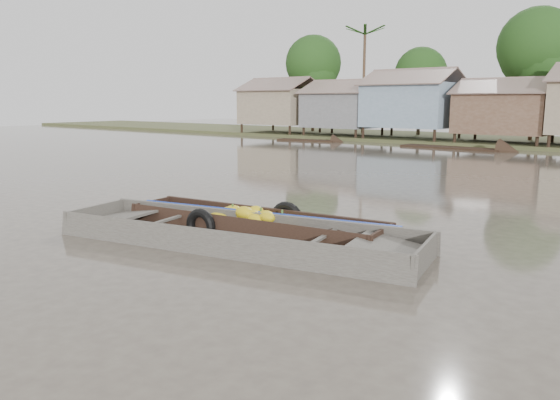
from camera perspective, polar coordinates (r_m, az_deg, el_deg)
The scene contains 3 objects.
ground at distance 11.88m, azimuth -1.74°, elevation -4.35°, with size 120.00×120.00×0.00m, color #4A4239.
banana_boat at distance 12.74m, azimuth -3.29°, elevation -2.47°, with size 6.57×2.34×0.89m.
viewer_boat at distance 11.65m, azimuth -4.43°, elevation -4.29°, with size 8.35×3.73×0.65m.
Camera 1 is at (7.45, -8.75, 3.00)m, focal length 35.00 mm.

